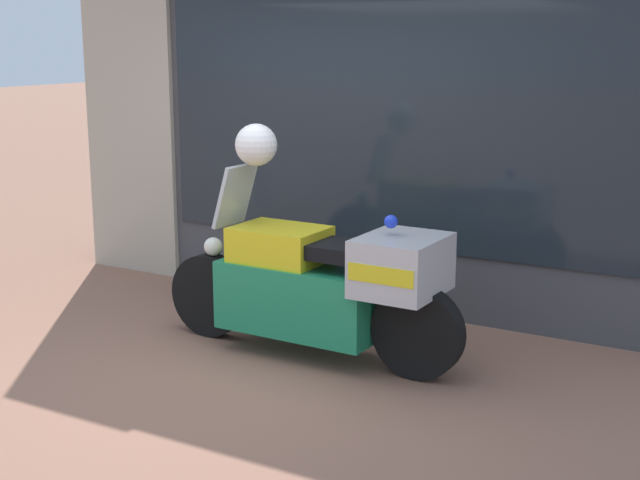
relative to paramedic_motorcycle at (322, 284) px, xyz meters
name	(u,v)px	position (x,y,z in m)	size (l,w,h in m)	color
ground_plane	(225,371)	(-0.43, -0.56, -0.54)	(60.00, 60.00, 0.00)	#8E604C
shop_building	(318,103)	(-0.87, 1.44, 1.13)	(5.73, 0.55, 3.32)	#424247
window_display	(410,253)	(0.01, 1.47, -0.08)	(4.26, 0.30, 1.89)	slate
paramedic_motorcycle	(322,284)	(0.00, 0.00, 0.00)	(2.34, 0.63, 1.33)	black
white_helmet	(256,145)	(-0.53, 0.01, 0.93)	(0.30, 0.30, 0.30)	white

